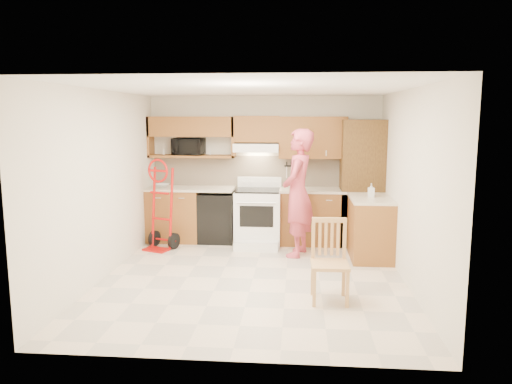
# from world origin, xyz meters

# --- Properties ---
(floor) EXTENTS (4.00, 4.50, 0.02)m
(floor) POSITION_xyz_m (0.00, 0.00, -0.01)
(floor) COLOR beige
(floor) RESTS_ON ground
(ceiling) EXTENTS (4.00, 4.50, 0.02)m
(ceiling) POSITION_xyz_m (0.00, 0.00, 2.51)
(ceiling) COLOR white
(ceiling) RESTS_ON ground
(wall_back) EXTENTS (4.00, 0.02, 2.50)m
(wall_back) POSITION_xyz_m (0.00, 2.26, 1.25)
(wall_back) COLOR silver
(wall_back) RESTS_ON ground
(wall_front) EXTENTS (4.00, 0.02, 2.50)m
(wall_front) POSITION_xyz_m (0.00, -2.26, 1.25)
(wall_front) COLOR silver
(wall_front) RESTS_ON ground
(wall_left) EXTENTS (0.02, 4.50, 2.50)m
(wall_left) POSITION_xyz_m (-2.01, 0.00, 1.25)
(wall_left) COLOR silver
(wall_left) RESTS_ON ground
(wall_right) EXTENTS (0.02, 4.50, 2.50)m
(wall_right) POSITION_xyz_m (2.01, 0.00, 1.25)
(wall_right) COLOR silver
(wall_right) RESTS_ON ground
(backsplash) EXTENTS (3.92, 0.03, 0.55)m
(backsplash) POSITION_xyz_m (0.00, 2.23, 1.20)
(backsplash) COLOR beige
(backsplash) RESTS_ON wall_back
(lower_cab_left) EXTENTS (0.90, 0.60, 0.90)m
(lower_cab_left) POSITION_xyz_m (-1.55, 1.95, 0.45)
(lower_cab_left) COLOR brown
(lower_cab_left) RESTS_ON ground
(dishwasher) EXTENTS (0.60, 0.60, 0.85)m
(dishwasher) POSITION_xyz_m (-0.80, 1.95, 0.42)
(dishwasher) COLOR black
(dishwasher) RESTS_ON ground
(lower_cab_right) EXTENTS (1.14, 0.60, 0.90)m
(lower_cab_right) POSITION_xyz_m (0.83, 1.95, 0.45)
(lower_cab_right) COLOR brown
(lower_cab_right) RESTS_ON ground
(countertop_left) EXTENTS (1.50, 0.63, 0.04)m
(countertop_left) POSITION_xyz_m (-1.25, 1.95, 0.92)
(countertop_left) COLOR beige
(countertop_left) RESTS_ON lower_cab_left
(countertop_right) EXTENTS (1.14, 0.63, 0.04)m
(countertop_right) POSITION_xyz_m (0.83, 1.95, 0.92)
(countertop_right) COLOR beige
(countertop_right) RESTS_ON lower_cab_right
(cab_return_right) EXTENTS (0.60, 1.00, 0.90)m
(cab_return_right) POSITION_xyz_m (1.70, 1.15, 0.45)
(cab_return_right) COLOR brown
(cab_return_right) RESTS_ON ground
(countertop_return) EXTENTS (0.63, 1.00, 0.04)m
(countertop_return) POSITION_xyz_m (1.70, 1.15, 0.92)
(countertop_return) COLOR beige
(countertop_return) RESTS_ON cab_return_right
(pantry_tall) EXTENTS (0.70, 0.60, 2.10)m
(pantry_tall) POSITION_xyz_m (1.65, 1.95, 1.05)
(pantry_tall) COLOR brown
(pantry_tall) RESTS_ON ground
(upper_cab_left) EXTENTS (1.50, 0.33, 0.34)m
(upper_cab_left) POSITION_xyz_m (-1.25, 2.08, 1.98)
(upper_cab_left) COLOR brown
(upper_cab_left) RESTS_ON wall_back
(upper_shelf_mw) EXTENTS (1.50, 0.33, 0.04)m
(upper_shelf_mw) POSITION_xyz_m (-1.25, 2.08, 1.47)
(upper_shelf_mw) COLOR brown
(upper_shelf_mw) RESTS_ON wall_back
(upper_cab_center) EXTENTS (0.76, 0.33, 0.44)m
(upper_cab_center) POSITION_xyz_m (-0.12, 2.08, 1.94)
(upper_cab_center) COLOR brown
(upper_cab_center) RESTS_ON wall_back
(upper_cab_right) EXTENTS (1.14, 0.33, 0.70)m
(upper_cab_right) POSITION_xyz_m (0.83, 2.08, 1.80)
(upper_cab_right) COLOR brown
(upper_cab_right) RESTS_ON wall_back
(range_hood) EXTENTS (0.76, 0.46, 0.14)m
(range_hood) POSITION_xyz_m (-0.12, 2.02, 1.63)
(range_hood) COLOR white
(range_hood) RESTS_ON wall_back
(knife_strip) EXTENTS (0.40, 0.05, 0.29)m
(knife_strip) POSITION_xyz_m (0.55, 2.21, 1.24)
(knife_strip) COLOR black
(knife_strip) RESTS_ON backsplash
(microwave) EXTENTS (0.56, 0.41, 0.29)m
(microwave) POSITION_xyz_m (-1.31, 2.08, 1.64)
(microwave) COLOR black
(microwave) RESTS_ON upper_shelf_mw
(range) EXTENTS (0.76, 1.00, 1.12)m
(range) POSITION_xyz_m (-0.08, 1.73, 0.56)
(range) COLOR white
(range) RESTS_ON ground
(person) EXTENTS (0.62, 0.80, 1.97)m
(person) POSITION_xyz_m (0.59, 1.19, 0.98)
(person) COLOR #B83E4D
(person) RESTS_ON ground
(hand_truck) EXTENTS (0.66, 0.64, 1.34)m
(hand_truck) POSITION_xyz_m (-1.65, 1.35, 0.67)
(hand_truck) COLOR red
(hand_truck) RESTS_ON ground
(dining_chair) EXTENTS (0.44, 0.48, 0.96)m
(dining_chair) POSITION_xyz_m (0.97, -0.72, 0.48)
(dining_chair) COLOR tan
(dining_chair) RESTS_ON ground
(soap_bottle) EXTENTS (0.10, 0.10, 0.21)m
(soap_bottle) POSITION_xyz_m (1.70, 1.19, 1.04)
(soap_bottle) COLOR white
(soap_bottle) RESTS_ON countertop_return
(bowl) EXTENTS (0.27, 0.27, 0.06)m
(bowl) POSITION_xyz_m (-1.76, 1.95, 0.97)
(bowl) COLOR white
(bowl) RESTS_ON countertop_left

